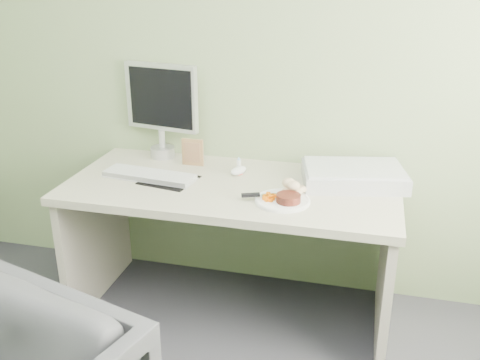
% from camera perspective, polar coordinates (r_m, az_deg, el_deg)
% --- Properties ---
extents(wall_back, '(3.50, 0.00, 3.50)m').
position_cam_1_polar(wall_back, '(2.78, 1.05, 14.40)').
color(wall_back, gray).
rests_on(wall_back, floor).
extents(desk, '(1.60, 0.75, 0.73)m').
position_cam_1_polar(desk, '(2.66, -0.89, -4.08)').
color(desk, beige).
rests_on(desk, floor).
extents(plate, '(0.25, 0.25, 0.01)m').
position_cam_1_polar(plate, '(2.39, 4.56, -2.21)').
color(plate, white).
rests_on(plate, desk).
extents(steak, '(0.12, 0.12, 0.03)m').
position_cam_1_polar(steak, '(2.36, 5.19, -1.94)').
color(steak, black).
rests_on(steak, plate).
extents(potato_pile, '(0.14, 0.12, 0.06)m').
position_cam_1_polar(potato_pile, '(2.43, 5.63, -0.92)').
color(potato_pile, '#AE8054').
rests_on(potato_pile, plate).
extents(carrot_heap, '(0.07, 0.07, 0.04)m').
position_cam_1_polar(carrot_heap, '(2.37, 3.15, -1.70)').
color(carrot_heap, orange).
rests_on(carrot_heap, plate).
extents(steak_knife, '(0.21, 0.10, 0.02)m').
position_cam_1_polar(steak_knife, '(2.40, 1.95, -1.59)').
color(steak_knife, silver).
rests_on(steak_knife, plate).
extents(mousepad, '(0.28, 0.26, 0.00)m').
position_cam_1_polar(mousepad, '(2.65, -7.59, -0.00)').
color(mousepad, black).
rests_on(mousepad, desk).
extents(keyboard, '(0.47, 0.19, 0.02)m').
position_cam_1_polar(keyboard, '(2.69, -9.65, 0.54)').
color(keyboard, white).
rests_on(keyboard, desk).
extents(computer_mouse, '(0.09, 0.12, 0.04)m').
position_cam_1_polar(computer_mouse, '(2.70, -0.17, 1.01)').
color(computer_mouse, white).
rests_on(computer_mouse, desk).
extents(photo_frame, '(0.11, 0.01, 0.14)m').
position_cam_1_polar(photo_frame, '(2.82, -5.08, 2.96)').
color(photo_frame, olive).
rests_on(photo_frame, desk).
extents(eyedrop_bottle, '(0.02, 0.02, 0.07)m').
position_cam_1_polar(eyedrop_bottle, '(2.76, -0.12, 1.78)').
color(eyedrop_bottle, white).
rests_on(eyedrop_bottle, desk).
extents(scanner, '(0.53, 0.41, 0.07)m').
position_cam_1_polar(scanner, '(2.64, 12.01, 0.40)').
color(scanner, '#A8AAAF').
rests_on(scanner, desk).
extents(monitor, '(0.42, 0.15, 0.51)m').
position_cam_1_polar(monitor, '(2.92, -8.38, 7.90)').
color(monitor, silver).
rests_on(monitor, desk).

